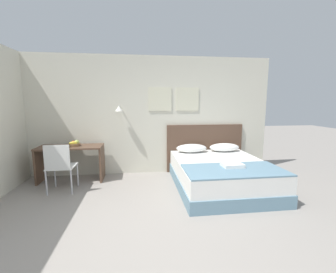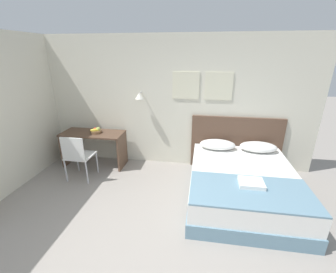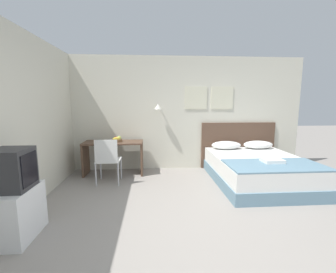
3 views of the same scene
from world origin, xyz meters
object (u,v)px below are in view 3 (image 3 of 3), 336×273
(throw_blanket, at_px, (275,165))
(desk, at_px, (114,151))
(television, at_px, (12,169))
(desk_chair, at_px, (107,158))
(pillow_right, at_px, (258,145))
(fruit_bowl, at_px, (117,140))
(tv_stand, at_px, (16,214))
(folded_towel_near_foot, at_px, (272,161))
(bed, at_px, (258,170))
(pillow_left, at_px, (226,145))
(headboard, at_px, (238,145))

(throw_blanket, distance_m, desk, 3.26)
(television, bearing_deg, desk_chair, 66.83)
(pillow_right, relative_size, fruit_bowl, 3.04)
(pillow_right, xyz_separation_m, television, (-4.08, -2.41, 0.23))
(tv_stand, height_order, television, television)
(throw_blanket, xyz_separation_m, folded_towel_near_foot, (0.03, 0.15, 0.04))
(pillow_right, relative_size, desk_chair, 0.76)
(pillow_right, bearing_deg, tv_stand, -149.46)
(pillow_right, distance_m, tv_stand, 4.75)
(television, bearing_deg, desk, 72.47)
(folded_towel_near_foot, height_order, fruit_bowl, fruit_bowl)
(bed, xyz_separation_m, pillow_right, (0.38, 0.81, 0.36))
(pillow_right, bearing_deg, desk, -179.17)
(pillow_left, bearing_deg, desk_chair, -164.97)
(bed, bearing_deg, tv_stand, -156.67)
(fruit_bowl, bearing_deg, desk, 175.15)
(pillow_left, bearing_deg, desk, -178.92)
(pillow_left, height_order, television, television)
(fruit_bowl, bearing_deg, bed, -14.82)
(throw_blanket, distance_m, television, 3.84)
(folded_towel_near_foot, relative_size, television, 0.72)
(desk, height_order, television, television)
(headboard, xyz_separation_m, pillow_right, (0.38, -0.27, 0.06))
(folded_towel_near_foot, distance_m, desk, 3.22)
(pillow_right, xyz_separation_m, throw_blanket, (-0.38, -1.42, -0.08))
(pillow_right, distance_m, television, 4.75)
(pillow_right, bearing_deg, pillow_left, 180.00)
(headboard, height_order, folded_towel_near_foot, headboard)
(headboard, bearing_deg, throw_blanket, -90.00)
(bed, height_order, desk_chair, desk_chair)
(desk_chair, relative_size, tv_stand, 1.43)
(bed, relative_size, fruit_bowl, 9.30)
(headboard, relative_size, pillow_right, 2.64)
(desk_chair, height_order, tv_stand, desk_chair)
(headboard, bearing_deg, desk_chair, -162.08)
(headboard, xyz_separation_m, throw_blanket, (0.00, -1.69, -0.02))
(bed, xyz_separation_m, desk, (-2.95, 0.76, 0.26))
(bed, relative_size, tv_stand, 3.33)
(desk, height_order, fruit_bowl, fruit_bowl)
(pillow_right, height_order, desk, desk)
(tv_stand, bearing_deg, desk_chair, 66.75)
(headboard, xyz_separation_m, desk, (-2.95, -0.31, -0.03))
(throw_blanket, bearing_deg, headboard, 90.00)
(pillow_left, xyz_separation_m, tv_stand, (-3.32, -2.41, -0.31))
(bed, relative_size, television, 4.43)
(throw_blanket, relative_size, tv_stand, 2.60)
(pillow_left, bearing_deg, throw_blanket, -74.96)
(pillow_right, xyz_separation_m, desk_chair, (-3.35, -0.69, -0.08))
(bed, height_order, pillow_right, pillow_right)
(headboard, distance_m, pillow_right, 0.47)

